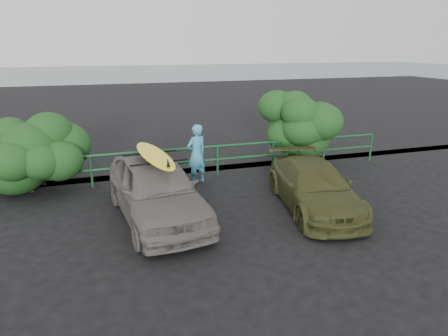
{
  "coord_description": "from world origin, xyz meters",
  "views": [
    {
      "loc": [
        -2.61,
        -7.2,
        4.19
      ],
      "look_at": [
        0.32,
        2.11,
        1.17
      ],
      "focal_mm": 32.0,
      "sensor_mm": 36.0,
      "label": 1
    }
  ],
  "objects_px": {
    "guardrail": "(188,163)",
    "surfboard": "(154,155)",
    "sedan": "(156,189)",
    "olive_vehicle": "(314,186)",
    "man": "(197,154)"
  },
  "relations": [
    {
      "from": "sedan",
      "to": "olive_vehicle",
      "type": "relative_size",
      "value": 1.1
    },
    {
      "from": "olive_vehicle",
      "to": "surfboard",
      "type": "relative_size",
      "value": 1.46
    },
    {
      "from": "guardrail",
      "to": "olive_vehicle",
      "type": "relative_size",
      "value": 3.35
    },
    {
      "from": "sedan",
      "to": "olive_vehicle",
      "type": "bearing_deg",
      "value": -14.87
    },
    {
      "from": "surfboard",
      "to": "sedan",
      "type": "bearing_deg",
      "value": 173.33
    },
    {
      "from": "guardrail",
      "to": "sedan",
      "type": "relative_size",
      "value": 3.06
    },
    {
      "from": "guardrail",
      "to": "surfboard",
      "type": "height_order",
      "value": "surfboard"
    },
    {
      "from": "olive_vehicle",
      "to": "man",
      "type": "relative_size",
      "value": 2.22
    },
    {
      "from": "guardrail",
      "to": "sedan",
      "type": "height_order",
      "value": "sedan"
    },
    {
      "from": "olive_vehicle",
      "to": "surfboard",
      "type": "distance_m",
      "value": 4.25
    },
    {
      "from": "sedan",
      "to": "surfboard",
      "type": "relative_size",
      "value": 1.6
    },
    {
      "from": "olive_vehicle",
      "to": "man",
      "type": "height_order",
      "value": "man"
    },
    {
      "from": "guardrail",
      "to": "olive_vehicle",
      "type": "bearing_deg",
      "value": -52.42
    },
    {
      "from": "olive_vehicle",
      "to": "man",
      "type": "distance_m",
      "value": 3.84
    },
    {
      "from": "man",
      "to": "surfboard",
      "type": "bearing_deg",
      "value": 32.73
    }
  ]
}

